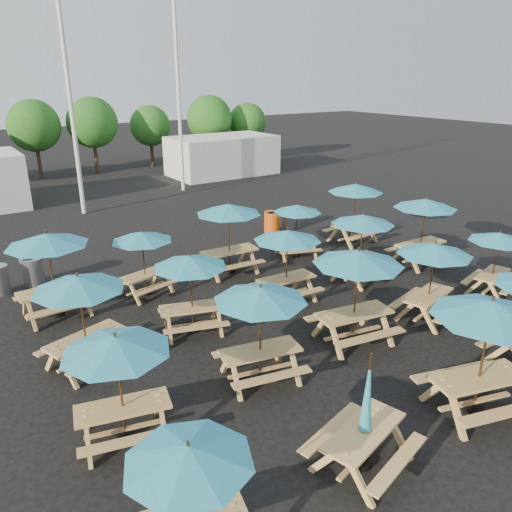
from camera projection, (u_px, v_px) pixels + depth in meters
ground at (283, 304)px, 15.21m from camera, size 120.00×120.00×0.00m
picnic_unit_0 at (189, 461)px, 6.64m from camera, size 2.19×2.19×2.04m
picnic_unit_1 at (116, 350)px, 8.95m from camera, size 2.41×2.41×2.24m
picnic_unit_2 at (79, 288)px, 11.30m from camera, size 2.62×2.62×2.35m
picnic_unit_3 at (47, 244)px, 13.75m from camera, size 2.33×2.33×2.52m
picnic_unit_4 at (365, 422)px, 8.63m from camera, size 2.15×1.98×2.30m
picnic_unit_5 at (260, 300)px, 10.78m from camera, size 2.46×2.46×2.33m
picnic_unit_6 at (190, 266)px, 12.96m from camera, size 2.47×2.47×2.20m
picnic_unit_7 at (142, 240)px, 15.26m from camera, size 2.27×2.27×2.10m
picnic_unit_8 at (490, 316)px, 9.61m from camera, size 2.82×2.82×2.56m
picnic_unit_9 at (358, 263)px, 12.34m from camera, size 2.61×2.61×2.54m
picnic_unit_10 at (287, 240)px, 14.79m from camera, size 2.15×2.15×2.28m
picnic_unit_11 at (229, 213)px, 16.88m from camera, size 2.38×2.38×2.51m
picnic_unit_13 at (434, 254)px, 13.63m from camera, size 2.47×2.47×2.29m
picnic_unit_14 at (363, 223)px, 16.27m from camera, size 2.43×2.43×2.32m
picnic_unit_15 at (297, 212)px, 18.55m from camera, size 2.32×2.32×2.05m
picnic_unit_17 at (499, 241)px, 15.37m from camera, size 2.21×2.21×2.04m
picnic_unit_18 at (425, 207)px, 17.68m from camera, size 2.27×2.27×2.48m
picnic_unit_19 at (355, 191)px, 20.07m from camera, size 2.39×2.39×2.47m
waste_bin_0 at (0, 280)px, 15.76m from camera, size 0.59×0.59×0.95m
waste_bin_1 at (34, 272)px, 16.40m from camera, size 0.59×0.59×0.95m
waste_bin_2 at (30, 271)px, 16.47m from camera, size 0.59×0.59×0.95m
waste_bin_3 at (271, 222)px, 21.85m from camera, size 0.59×0.59×0.95m
waste_bin_4 at (273, 224)px, 21.57m from camera, size 0.59×0.59×0.95m
waste_bin_5 at (288, 219)px, 22.30m from camera, size 0.59×0.59×0.95m
mast_0 at (69, 87)px, 22.99m from camera, size 0.20×0.20×12.00m
mast_1 at (178, 85)px, 27.95m from camera, size 0.20×0.20×12.00m
event_tent_1 at (222, 155)px, 34.27m from camera, size 7.00×4.00×2.60m
tree_3 at (34, 126)px, 32.35m from camera, size 3.36×3.36×5.09m
tree_4 at (92, 123)px, 33.89m from camera, size 3.41×3.41×5.17m
tree_5 at (150, 126)px, 36.65m from camera, size 2.94×2.94×4.45m
tree_6 at (209, 119)px, 37.22m from camera, size 3.38×3.38×5.13m
tree_7 at (247, 122)px, 39.17m from camera, size 2.95×2.95×4.48m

